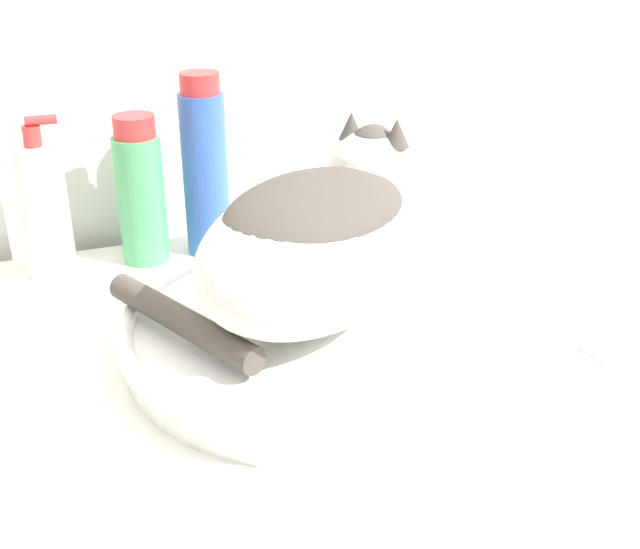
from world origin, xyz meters
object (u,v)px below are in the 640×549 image
object	(u,v)px
mouthwash_bottle	(141,192)
soap_bar	(617,342)
soap_pump_bottle	(44,210)
shampoo_bottle_tall	(205,168)
cat	(319,235)
faucet	(466,227)

from	to	relation	value
mouthwash_bottle	soap_bar	xyz separation A→B (m)	(0.43, -0.41, -0.08)
mouthwash_bottle	soap_pump_bottle	xyz separation A→B (m)	(-0.12, -0.00, -0.01)
shampoo_bottle_tall	cat	bearing A→B (deg)	-79.95
shampoo_bottle_tall	soap_bar	bearing A→B (deg)	-50.09
cat	mouthwash_bottle	size ratio (longest dim) A/B	1.94
shampoo_bottle_tall	soap_pump_bottle	distance (m)	0.21
soap_bar	faucet	bearing A→B (deg)	108.95
shampoo_bottle_tall	soap_pump_bottle	xyz separation A→B (m)	(-0.21, 0.00, -0.03)
mouthwash_bottle	soap_pump_bottle	bearing A→B (deg)	-180.00
soap_pump_bottle	soap_bar	world-z (taller)	soap_pump_bottle
faucet	mouthwash_bottle	world-z (taller)	mouthwash_bottle
shampoo_bottle_tall	soap_bar	xyz separation A→B (m)	(0.34, -0.41, -0.10)
cat	faucet	bearing A→B (deg)	-17.07
shampoo_bottle_tall	soap_bar	world-z (taller)	shampoo_bottle_tall
soap_bar	soap_pump_bottle	bearing A→B (deg)	143.18
soap_pump_bottle	soap_bar	xyz separation A→B (m)	(0.55, -0.41, -0.07)
cat	soap_bar	bearing A→B (deg)	-60.85
shampoo_bottle_tall	faucet	bearing A→B (deg)	-36.86
faucet	soap_pump_bottle	bearing A→B (deg)	-45.84
faucet	soap_bar	distance (m)	0.23
cat	soap_pump_bottle	size ratio (longest dim) A/B	1.85
soap_bar	shampoo_bottle_tall	bearing A→B (deg)	129.91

